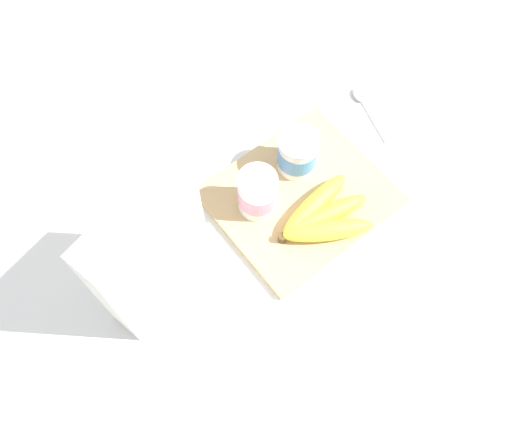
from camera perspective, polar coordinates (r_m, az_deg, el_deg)
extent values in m
plane|color=silver|center=(0.99, 4.50, 1.57)|extent=(2.40, 2.40, 0.00)
cube|color=tan|center=(0.98, 4.53, 1.76)|extent=(0.29, 0.25, 0.01)
cube|color=white|center=(0.81, -10.76, -4.52)|extent=(0.18, 0.10, 0.27)
cylinder|color=white|center=(0.92, 0.15, 2.06)|extent=(0.07, 0.07, 0.09)
cylinder|color=pink|center=(0.92, 0.15, 2.06)|extent=(0.07, 0.07, 0.04)
cylinder|color=silver|center=(0.88, 0.16, 3.43)|extent=(0.07, 0.07, 0.00)
cylinder|color=white|center=(0.97, 4.25, 6.15)|extent=(0.07, 0.07, 0.08)
cylinder|color=#5193D1|center=(0.97, 4.25, 6.15)|extent=(0.07, 0.07, 0.04)
cylinder|color=silver|center=(0.94, 4.42, 7.44)|extent=(0.07, 0.07, 0.00)
ellipsoid|color=yellow|center=(0.93, 7.40, -1.72)|extent=(0.15, 0.11, 0.04)
ellipsoid|color=yellow|center=(0.94, 7.03, -0.27)|extent=(0.16, 0.06, 0.03)
ellipsoid|color=yellow|center=(0.95, 5.89, 0.82)|extent=(0.16, 0.06, 0.04)
cylinder|color=brown|center=(0.93, 2.69, -2.52)|extent=(0.01, 0.01, 0.02)
cylinder|color=silver|center=(1.09, 11.92, 9.43)|extent=(0.04, 0.11, 0.01)
ellipsoid|color=silver|center=(1.12, 10.55, 11.90)|extent=(0.03, 0.04, 0.01)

